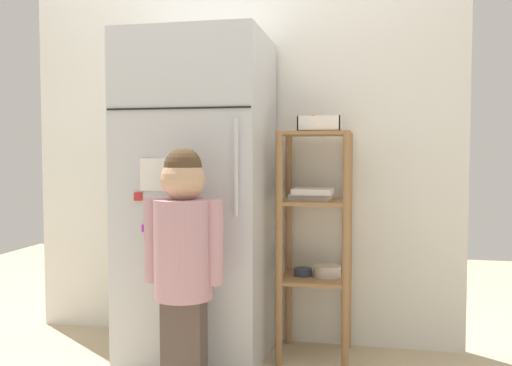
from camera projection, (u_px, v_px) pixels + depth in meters
ground_plane at (223, 360)px, 2.76m from camera, size 6.00×6.00×0.00m
kitchen_wall_back at (239, 150)px, 3.05m from camera, size 2.44×0.03×2.13m
refrigerator at (199, 199)px, 2.76m from camera, size 0.69×0.65×1.63m
child_standing at (184, 248)px, 2.29m from camera, size 0.34×0.25×1.07m
pantry_shelf_unit at (315, 224)px, 2.78m from camera, size 0.36×0.36×1.15m
fruit_bin at (319, 124)px, 2.74m from camera, size 0.21×0.19×0.09m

